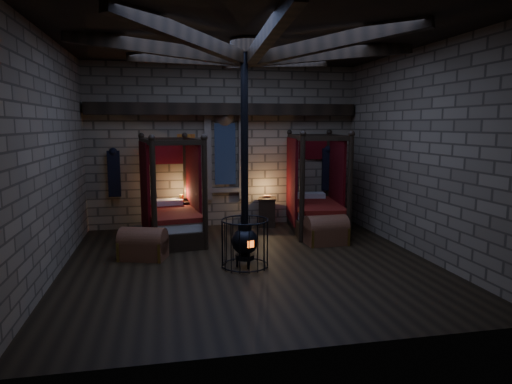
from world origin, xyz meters
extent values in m
cube|color=black|center=(0.00, 0.00, 0.00)|extent=(7.00, 7.00, 0.01)
cube|color=#847054|center=(0.00, 3.50, 2.10)|extent=(7.00, 0.02, 4.20)
cube|color=#847054|center=(0.00, -3.50, 2.10)|extent=(7.00, 0.02, 4.20)
cube|color=#847054|center=(-3.50, 0.00, 2.10)|extent=(0.02, 7.00, 4.20)
cube|color=#847054|center=(3.50, 0.00, 2.10)|extent=(0.02, 7.00, 4.20)
cube|color=black|center=(0.00, 0.00, 4.20)|extent=(7.00, 7.00, 0.01)
cube|color=black|center=(0.00, 3.32, 3.05)|extent=(6.86, 0.35, 0.30)
cylinder|color=black|center=(0.00, 0.00, 4.05)|extent=(0.70, 0.70, 0.25)
cube|color=black|center=(0.00, 3.45, 1.90)|extent=(0.55, 0.04, 1.60)
cube|color=maroon|center=(-1.00, 3.46, 2.10)|extent=(0.45, 0.03, 0.65)
cube|color=black|center=(-2.80, 3.34, 1.45)|extent=(0.30, 0.10, 1.15)
cube|color=black|center=(2.80, 3.34, 1.45)|extent=(0.30, 0.10, 1.15)
cube|color=black|center=(-1.42, 2.14, 0.19)|extent=(1.45, 2.36, 0.38)
cube|color=beige|center=(-1.42, 2.14, 0.49)|extent=(1.30, 2.17, 0.23)
cube|color=maroon|center=(-1.42, 2.14, 0.64)|extent=(1.37, 2.22, 0.11)
cube|color=beige|center=(-1.54, 2.94, 0.75)|extent=(0.79, 0.47, 0.15)
cube|color=#56070A|center=(-1.58, 3.23, 1.98)|extent=(1.17, 0.22, 0.59)
cylinder|color=black|center=(-1.80, 1.01, 1.17)|extent=(0.12, 0.12, 2.35)
cylinder|color=black|center=(-2.10, 3.12, 1.17)|extent=(0.12, 0.12, 2.35)
cylinder|color=black|center=(-0.74, 1.15, 1.17)|extent=(0.12, 0.12, 2.35)
cylinder|color=black|center=(-1.04, 3.27, 1.17)|extent=(0.12, 0.12, 2.35)
cube|color=#56070A|center=(-2.03, 2.38, 1.23)|extent=(0.29, 1.60, 2.08)
cube|color=#56070A|center=(-0.91, 2.53, 1.23)|extent=(0.29, 1.60, 2.08)
cube|color=black|center=(2.15, 2.37, 0.20)|extent=(1.48, 2.42, 0.39)
cube|color=beige|center=(2.15, 2.37, 0.50)|extent=(1.32, 2.23, 0.24)
cube|color=maroon|center=(2.15, 2.37, 0.66)|extent=(1.39, 2.28, 0.11)
cube|color=beige|center=(2.26, 3.20, 0.77)|extent=(0.81, 0.48, 0.15)
cube|color=#56070A|center=(2.30, 3.49, 2.03)|extent=(1.20, 0.22, 0.60)
cylinder|color=black|center=(1.46, 1.36, 1.21)|extent=(0.12, 0.12, 2.41)
cylinder|color=black|center=(1.75, 3.53, 1.21)|extent=(0.12, 0.12, 2.41)
cylinder|color=black|center=(2.55, 1.21, 1.21)|extent=(0.12, 0.12, 2.41)
cylinder|color=black|center=(2.84, 3.38, 1.21)|extent=(0.12, 0.12, 2.41)
cube|color=#56070A|center=(1.62, 2.77, 1.26)|extent=(0.28, 1.64, 2.14)
cube|color=#56070A|center=(2.77, 2.62, 1.26)|extent=(0.28, 1.64, 2.14)
cube|color=brown|center=(-2.03, 0.70, 0.19)|extent=(1.02, 0.79, 0.37)
cylinder|color=brown|center=(-2.03, 0.70, 0.37)|extent=(1.02, 0.79, 0.55)
cube|color=#AB8834|center=(-2.43, 0.83, 0.19)|extent=(0.23, 0.56, 0.39)
cube|color=#AB8834|center=(-1.64, 0.57, 0.19)|extent=(0.23, 0.56, 0.39)
cube|color=brown|center=(1.95, 1.07, 0.19)|extent=(0.93, 0.59, 0.38)
cylinder|color=brown|center=(1.95, 1.07, 0.38)|extent=(0.93, 0.59, 0.56)
cube|color=#AB8834|center=(1.53, 1.05, 0.19)|extent=(0.08, 0.58, 0.40)
cube|color=#AB8834|center=(2.38, 1.08, 0.19)|extent=(0.08, 0.58, 0.40)
cube|color=black|center=(-1.17, 3.08, 0.36)|extent=(0.46, 0.44, 0.71)
cube|color=black|center=(-1.17, 3.08, 0.73)|extent=(0.50, 0.49, 0.04)
cylinder|color=#AB8834|center=(-1.17, 3.08, 0.84)|extent=(0.10, 0.10, 0.16)
cube|color=black|center=(1.05, 3.10, 0.36)|extent=(0.52, 0.50, 0.72)
cube|color=black|center=(1.05, 3.10, 0.74)|extent=(0.57, 0.55, 0.04)
cube|color=brown|center=(1.05, 3.10, 0.80)|extent=(0.21, 0.17, 0.05)
cylinder|color=black|center=(-0.13, -0.21, 0.20)|extent=(0.36, 0.36, 0.09)
sphere|color=black|center=(-0.13, -0.21, 0.50)|extent=(0.50, 0.50, 0.50)
cylinder|color=black|center=(-0.13, -0.21, 0.77)|extent=(0.25, 0.25, 0.13)
cube|color=#FF5914|center=(-0.06, -0.44, 0.50)|extent=(0.13, 0.05, 0.13)
cylinder|color=black|center=(-0.13, -0.21, 2.43)|extent=(0.14, 0.14, 3.24)
torus|color=black|center=(-0.13, -0.21, 0.04)|extent=(0.89, 0.89, 0.03)
torus|color=black|center=(-0.13, -0.21, 0.90)|extent=(0.89, 0.89, 0.03)
camera|label=1|loc=(-1.58, -8.41, 2.66)|focal=32.00mm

